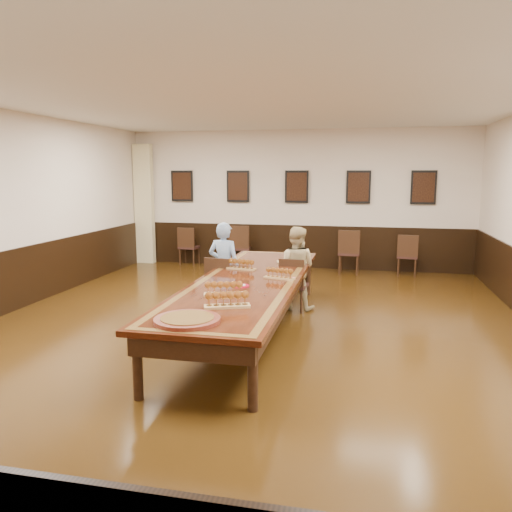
% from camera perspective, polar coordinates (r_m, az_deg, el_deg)
% --- Properties ---
extents(floor, '(8.00, 10.00, 0.02)m').
position_cam_1_polar(floor, '(7.14, -0.86, -8.67)').
color(floor, black).
rests_on(floor, ground).
extents(ceiling, '(8.00, 10.00, 0.02)m').
position_cam_1_polar(ceiling, '(6.86, -0.93, 17.82)').
color(ceiling, white).
rests_on(ceiling, floor).
extents(wall_back, '(8.00, 0.02, 3.20)m').
position_cam_1_polar(wall_back, '(11.74, 4.69, 6.45)').
color(wall_back, beige).
rests_on(wall_back, floor).
extents(chair_man, '(0.47, 0.51, 0.90)m').
position_cam_1_polar(chair_man, '(8.04, -3.91, -3.22)').
color(chair_man, '#321A16').
rests_on(chair_man, floor).
extents(chair_woman, '(0.45, 0.49, 0.87)m').
position_cam_1_polar(chair_woman, '(8.13, 4.35, -3.19)').
color(chair_woman, '#321A16').
rests_on(chair_woman, floor).
extents(spare_chair_a, '(0.45, 0.49, 0.92)m').
position_cam_1_polar(spare_chair_a, '(12.25, -7.64, 1.16)').
color(spare_chair_a, '#321A16').
rests_on(spare_chair_a, floor).
extents(spare_chair_b, '(0.55, 0.58, 1.02)m').
position_cam_1_polar(spare_chair_b, '(11.70, -1.88, 1.09)').
color(spare_chair_b, '#321A16').
rests_on(spare_chair_b, floor).
extents(spare_chair_c, '(0.48, 0.52, 0.99)m').
position_cam_1_polar(spare_chair_c, '(11.23, 10.61, 0.50)').
color(spare_chair_c, '#321A16').
rests_on(spare_chair_c, floor).
extents(spare_chair_d, '(0.48, 0.51, 0.91)m').
position_cam_1_polar(spare_chair_d, '(11.32, 16.93, 0.12)').
color(spare_chair_d, '#321A16').
rests_on(spare_chair_d, floor).
extents(person_man, '(0.56, 0.41, 1.44)m').
position_cam_1_polar(person_man, '(8.07, -3.67, -1.21)').
color(person_man, '#497BB8').
rests_on(person_man, floor).
extents(person_woman, '(0.73, 0.60, 1.36)m').
position_cam_1_polar(person_woman, '(8.17, 4.53, -1.37)').
color(person_woman, '#D0B882').
rests_on(person_woman, floor).
extents(pink_phone, '(0.08, 0.14, 0.01)m').
position_cam_1_polar(pink_phone, '(7.00, 4.24, -2.57)').
color(pink_phone, '#E14B6F').
rests_on(pink_phone, conference_table).
extents(curtain, '(0.45, 0.18, 2.90)m').
position_cam_1_polar(curtain, '(12.62, -12.66, 5.78)').
color(curtain, beige).
rests_on(curtain, floor).
extents(wainscoting, '(8.00, 10.00, 1.00)m').
position_cam_1_polar(wainscoting, '(7.00, -0.87, -4.70)').
color(wainscoting, black).
rests_on(wainscoting, floor).
extents(conference_table, '(1.40, 5.00, 0.76)m').
position_cam_1_polar(conference_table, '(6.97, -0.87, -3.82)').
color(conference_table, black).
rests_on(conference_table, floor).
extents(posters, '(6.14, 0.04, 0.74)m').
position_cam_1_polar(posters, '(11.65, 4.67, 7.90)').
color(posters, black).
rests_on(posters, wall_back).
extents(flight_a, '(0.47, 0.23, 0.17)m').
position_cam_1_polar(flight_a, '(7.63, -1.70, -1.00)').
color(flight_a, '#AE8349').
rests_on(flight_a, conference_table).
extents(flight_b, '(0.45, 0.24, 0.16)m').
position_cam_1_polar(flight_b, '(6.96, 2.69, -2.04)').
color(flight_b, '#AE8349').
rests_on(flight_b, conference_table).
extents(flight_c, '(0.50, 0.27, 0.18)m').
position_cam_1_polar(flight_c, '(6.03, -3.70, -3.77)').
color(flight_c, '#AE8349').
rests_on(flight_c, conference_table).
extents(flight_d, '(0.53, 0.32, 0.19)m').
position_cam_1_polar(flight_d, '(5.49, -3.32, -5.06)').
color(flight_d, '#AE8349').
rests_on(flight_d, conference_table).
extents(red_plate_grp, '(0.22, 0.22, 0.03)m').
position_cam_1_polar(red_plate_grp, '(6.50, -1.73, -3.43)').
color(red_plate_grp, red).
rests_on(red_plate_grp, conference_table).
extents(carved_platter, '(0.71, 0.71, 0.05)m').
position_cam_1_polar(carved_platter, '(5.03, -7.87, -7.23)').
color(carved_platter, '#561A11').
rests_on(carved_platter, conference_table).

